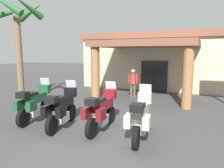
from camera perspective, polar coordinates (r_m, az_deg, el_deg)
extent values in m
plane|color=#424244|center=(7.28, -2.51, -13.10)|extent=(80.00, 80.00, 0.00)
cube|color=beige|center=(17.55, 13.25, 5.42)|extent=(11.41, 5.74, 3.65)
cube|color=#1E2328|center=(14.91, 11.15, 2.02)|extent=(1.80, 0.15, 2.10)
cube|color=brown|center=(12.80, 9.28, 10.46)|extent=(5.88, 4.47, 0.35)
cylinder|color=#9E663D|center=(12.13, -4.48, 2.80)|extent=(0.49, 0.49, 2.98)
cylinder|color=#9E663D|center=(10.70, 19.53, 1.59)|extent=(0.49, 0.49, 2.98)
cube|color=brown|center=(17.57, 13.48, 12.09)|extent=(11.82, 6.15, 0.44)
cylinder|color=black|center=(9.65, -17.32, -6.00)|extent=(0.25, 0.67, 0.66)
cylinder|color=black|center=(8.40, -22.63, -8.43)|extent=(0.25, 0.67, 0.66)
cube|color=silver|center=(8.98, -19.88, -6.93)|extent=(0.41, 0.61, 0.32)
cube|color=#19512D|center=(8.99, -19.53, -3.56)|extent=(0.49, 1.18, 0.34)
cube|color=black|center=(8.66, -20.83, -2.58)|extent=(0.38, 0.64, 0.10)
cube|color=#19512D|center=(9.47, -17.60, -1.22)|extent=(0.47, 0.31, 0.36)
cube|color=#B2BCC6|center=(9.50, -17.43, 0.53)|extent=(0.41, 0.18, 0.36)
cube|color=#19512D|center=(8.55, -23.64, -5.20)|extent=(0.25, 0.46, 0.36)
cube|color=#19512D|center=(8.26, -20.72, -5.50)|extent=(0.25, 0.46, 0.36)
cube|color=black|center=(8.24, -22.76, -2.73)|extent=(0.41, 0.38, 0.22)
cylinder|color=black|center=(8.64, -10.84, -7.45)|extent=(0.25, 0.67, 0.66)
cylinder|color=black|center=(7.31, -15.79, -10.56)|extent=(0.25, 0.67, 0.66)
cube|color=silver|center=(7.93, -13.19, -8.65)|extent=(0.41, 0.61, 0.32)
cube|color=black|center=(7.93, -12.83, -4.83)|extent=(0.49, 1.18, 0.34)
cube|color=black|center=(7.58, -14.03, -3.78)|extent=(0.37, 0.64, 0.10)
cube|color=black|center=(8.44, -11.05, -2.11)|extent=(0.47, 0.31, 0.36)
cube|color=#B2BCC6|center=(8.46, -10.88, -0.15)|extent=(0.41, 0.18, 0.36)
cube|color=black|center=(7.44, -17.13, -6.83)|extent=(0.25, 0.46, 0.36)
cube|color=black|center=(7.20, -13.52, -7.20)|extent=(0.25, 0.46, 0.36)
cube|color=black|center=(7.13, -15.86, -4.04)|extent=(0.41, 0.37, 0.22)
cylinder|color=black|center=(8.16, -0.48, -8.24)|extent=(0.15, 0.66, 0.66)
cylinder|color=black|center=(6.82, -5.47, -11.67)|extent=(0.15, 0.66, 0.66)
cube|color=silver|center=(7.45, -2.82, -9.57)|extent=(0.33, 0.56, 0.32)
cube|color=maroon|center=(7.44, -2.37, -5.51)|extent=(0.32, 1.15, 0.34)
cube|color=black|center=(7.08, -3.54, -4.40)|extent=(0.29, 0.60, 0.10)
cube|color=maroon|center=(7.95, -0.54, -2.60)|extent=(0.44, 0.25, 0.36)
cube|color=#B2BCC6|center=(7.97, -0.33, -0.53)|extent=(0.40, 0.12, 0.36)
cube|color=maroon|center=(6.93, -6.89, -7.63)|extent=(0.19, 0.44, 0.36)
cube|color=maroon|center=(6.71, -2.94, -8.13)|extent=(0.19, 0.44, 0.36)
cube|color=black|center=(6.62, -5.38, -4.70)|extent=(0.36, 0.32, 0.22)
cylinder|color=black|center=(7.56, 8.66, -9.70)|extent=(0.20, 0.67, 0.66)
cylinder|color=black|center=(6.12, 6.47, -14.09)|extent=(0.20, 0.67, 0.66)
cube|color=silver|center=(6.80, 7.66, -11.42)|extent=(0.37, 0.59, 0.32)
cube|color=beige|center=(6.79, 7.96, -6.94)|extent=(0.41, 1.17, 0.34)
cube|color=black|center=(6.40, 7.49, -5.85)|extent=(0.33, 0.62, 0.10)
cube|color=beige|center=(7.33, 8.78, -3.64)|extent=(0.46, 0.28, 0.36)
cube|color=#B2BCC6|center=(7.36, 8.92, -1.38)|extent=(0.41, 0.15, 0.36)
cube|color=beige|center=(6.16, 4.39, -9.65)|extent=(0.22, 0.45, 0.36)
cube|color=beige|center=(6.08, 9.25, -10.00)|extent=(0.22, 0.45, 0.36)
cube|color=black|center=(5.90, 6.69, -6.35)|extent=(0.39, 0.35, 0.22)
cylinder|color=brown|center=(12.54, 5.99, -1.93)|extent=(0.14, 0.14, 0.85)
cylinder|color=brown|center=(12.54, 5.17, -1.92)|extent=(0.14, 0.14, 0.85)
cylinder|color=#B23333|center=(12.43, 5.63, 1.38)|extent=(0.32, 0.32, 0.60)
cylinder|color=#B23333|center=(12.43, 6.64, 1.50)|extent=(0.09, 0.09, 0.57)
cylinder|color=#B23333|center=(12.43, 4.62, 1.53)|extent=(0.09, 0.09, 0.57)
sphere|color=tan|center=(12.39, 5.66, 3.43)|extent=(0.23, 0.23, 0.23)
cylinder|color=brown|center=(12.21, -23.51, 6.09)|extent=(0.33, 0.33, 4.64)
cone|color=#236028|center=(11.71, -21.56, 18.66)|extent=(0.60, 1.79, 1.07)
cone|color=#236028|center=(12.95, -20.94, 17.51)|extent=(1.81, 0.56, 0.98)
cone|color=#236028|center=(13.24, -25.12, 16.92)|extent=(1.23, 1.73, 0.88)
cone|color=#236028|center=(11.67, -26.59, 18.65)|extent=(1.74, 0.80, 1.21)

